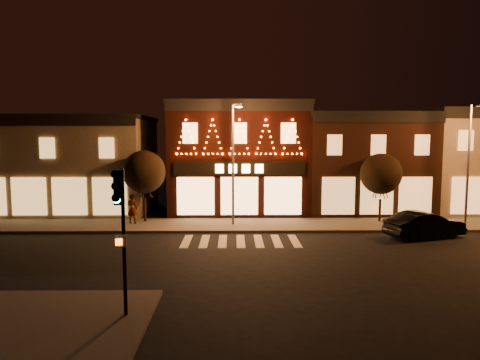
{
  "coord_description": "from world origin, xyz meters",
  "views": [
    {
      "loc": [
        -0.36,
        -19.4,
        5.78
      ],
      "look_at": [
        -0.04,
        4.0,
        3.41
      ],
      "focal_mm": 32.27,
      "sensor_mm": 36.0,
      "label": 1
    }
  ],
  "objects_px": {
    "streetlamp_mid": "(234,155)",
    "dark_sedan": "(425,225)",
    "traffic_signal_near": "(121,213)",
    "pedestrian": "(132,209)"
  },
  "relations": [
    {
      "from": "dark_sedan",
      "to": "pedestrian",
      "type": "height_order",
      "value": "pedestrian"
    },
    {
      "from": "traffic_signal_near",
      "to": "streetlamp_mid",
      "type": "distance_m",
      "value": 14.5
    },
    {
      "from": "dark_sedan",
      "to": "streetlamp_mid",
      "type": "bearing_deg",
      "value": 56.91
    },
    {
      "from": "traffic_signal_near",
      "to": "pedestrian",
      "type": "height_order",
      "value": "traffic_signal_near"
    },
    {
      "from": "dark_sedan",
      "to": "pedestrian",
      "type": "relative_size",
      "value": 2.41
    },
    {
      "from": "streetlamp_mid",
      "to": "dark_sedan",
      "type": "height_order",
      "value": "streetlamp_mid"
    },
    {
      "from": "streetlamp_mid",
      "to": "pedestrian",
      "type": "distance_m",
      "value": 7.49
    },
    {
      "from": "dark_sedan",
      "to": "pedestrian",
      "type": "distance_m",
      "value": 17.87
    },
    {
      "from": "traffic_signal_near",
      "to": "streetlamp_mid",
      "type": "xyz_separation_m",
      "value": [
        3.46,
        14.03,
        1.19
      ]
    },
    {
      "from": "traffic_signal_near",
      "to": "dark_sedan",
      "type": "relative_size",
      "value": 1.01
    }
  ]
}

